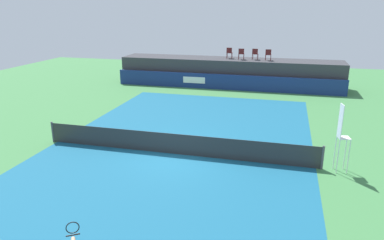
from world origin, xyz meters
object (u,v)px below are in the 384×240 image
object	(u,v)px
spectator_chair_far_left	(229,52)
spectator_chair_right	(268,54)
spectator_chair_center	(255,54)
spectator_chair_left	(241,53)
umpire_chair	(342,133)
net_post_near	(53,132)
net_post_far	(323,158)

from	to	relation	value
spectator_chair_far_left	spectator_chair_right	distance (m)	3.19
spectator_chair_far_left	spectator_chair_center	distance (m)	2.13
spectator_chair_left	umpire_chair	xyz separation A→B (m)	(5.82, -15.02, -1.11)
net_post_near	spectator_chair_left	bearing A→B (deg)	64.48
spectator_chair_center	umpire_chair	bearing A→B (deg)	-72.69
spectator_chair_right	net_post_far	xyz separation A→B (m)	(3.11, -14.99, -2.19)
spectator_chair_far_left	spectator_chair_left	bearing A→B (deg)	-22.78
spectator_chair_center	net_post_near	distance (m)	17.43
net_post_far	spectator_chair_center	bearing A→B (deg)	105.30
spectator_chair_center	umpire_chair	distance (m)	15.98
spectator_chair_center	spectator_chair_right	size ratio (longest dim) A/B	1.00
spectator_chair_left	net_post_far	size ratio (longest dim) A/B	0.89
umpire_chair	net_post_far	bearing A→B (deg)	178.02
spectator_chair_left	spectator_chair_center	xyz separation A→B (m)	(1.08, 0.21, 0.00)
spectator_chair_far_left	umpire_chair	xyz separation A→B (m)	(6.86, -15.45, -1.11)
spectator_chair_left	net_post_far	bearing A→B (deg)	-70.74
net_post_far	spectator_chair_far_left	bearing A→B (deg)	112.13
net_post_near	net_post_far	bearing A→B (deg)	0.00
spectator_chair_right	net_post_near	bearing A→B (deg)	-121.78
spectator_chair_left	spectator_chair_right	size ratio (longest dim) A/B	1.00
spectator_chair_right	umpire_chair	xyz separation A→B (m)	(3.70, -15.01, -1.11)
spectator_chair_center	spectator_chair_right	bearing A→B (deg)	-11.41
spectator_chair_far_left	spectator_chair_left	distance (m)	1.12
spectator_chair_center	spectator_chair_left	bearing A→B (deg)	-169.24
umpire_chair	net_post_near	size ratio (longest dim) A/B	2.76
spectator_chair_center	net_post_far	world-z (taller)	spectator_chair_center
spectator_chair_left	spectator_chair_right	world-z (taller)	same
net_post_near	net_post_far	xyz separation A→B (m)	(12.40, 0.00, 0.00)
spectator_chair_center	net_post_far	size ratio (longest dim) A/B	0.89
net_post_far	net_post_near	bearing A→B (deg)	180.00
umpire_chair	spectator_chair_center	bearing A→B (deg)	107.31
spectator_chair_far_left	spectator_chair_right	size ratio (longest dim) A/B	1.00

